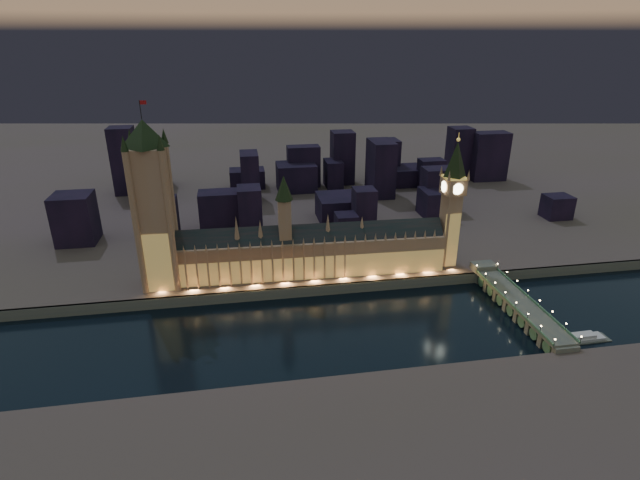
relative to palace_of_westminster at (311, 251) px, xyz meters
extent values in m
plane|color=black|center=(0.80, -61.74, -26.37)|extent=(2000.00, 2000.00, 0.00)
cube|color=#4F4535|center=(0.80, 458.26, -22.37)|extent=(2000.00, 960.00, 8.00)
cube|color=#485253|center=(0.80, -20.74, -22.37)|extent=(2000.00, 2.50, 8.00)
cube|color=#A07249|center=(0.91, 0.26, -4.37)|extent=(200.46, 25.30, 28.00)
cube|color=tan|center=(0.91, -9.99, -9.37)|extent=(200.00, 0.50, 18.00)
cube|color=black|center=(0.91, 0.26, 12.63)|extent=(200.36, 21.57, 16.26)
cube|color=#A07249|center=(-19.09, 0.26, 25.63)|extent=(9.00, 9.00, 32.00)
cone|color=black|center=(-19.09, 0.26, 50.63)|extent=(13.00, 13.00, 18.00)
cube|color=#A07249|center=(-99.09, -10.34, -4.37)|extent=(1.20, 1.20, 28.00)
cone|color=#A07249|center=(-99.09, -9.74, 12.63)|extent=(2.00, 2.00, 6.00)
cube|color=#A07249|center=(-91.40, -10.34, -4.37)|extent=(1.20, 1.20, 28.00)
cone|color=#A07249|center=(-91.40, -9.74, 12.63)|extent=(2.00, 2.00, 6.00)
cube|color=#A07249|center=(-83.71, -10.34, -4.37)|extent=(1.20, 1.20, 28.00)
cone|color=#A07249|center=(-83.71, -9.74, 12.63)|extent=(2.00, 2.00, 6.00)
cube|color=#A07249|center=(-76.02, -10.34, -4.37)|extent=(1.20, 1.20, 28.00)
cone|color=#A07249|center=(-76.02, -9.74, 12.63)|extent=(2.00, 2.00, 6.00)
cube|color=#A07249|center=(-68.32, -10.34, -4.37)|extent=(1.20, 1.20, 28.00)
cone|color=#A07249|center=(-68.32, -9.74, 12.63)|extent=(2.00, 2.00, 6.00)
cube|color=#A07249|center=(-60.63, -10.34, -4.37)|extent=(1.20, 1.20, 28.00)
cone|color=#A07249|center=(-60.63, -9.74, 12.63)|extent=(2.00, 2.00, 6.00)
cube|color=#A07249|center=(-52.94, -10.34, -4.37)|extent=(1.20, 1.20, 28.00)
cone|color=#A07249|center=(-52.94, -9.74, 12.63)|extent=(2.00, 2.00, 6.00)
cube|color=#A07249|center=(-45.25, -10.34, -4.37)|extent=(1.20, 1.20, 28.00)
cone|color=#A07249|center=(-45.25, -9.74, 12.63)|extent=(2.00, 2.00, 6.00)
cube|color=#A07249|center=(-37.55, -10.34, -4.37)|extent=(1.20, 1.20, 28.00)
cone|color=#A07249|center=(-37.55, -9.74, 12.63)|extent=(2.00, 2.00, 6.00)
cube|color=#A07249|center=(-29.86, -10.34, -4.37)|extent=(1.20, 1.20, 28.00)
cone|color=#A07249|center=(-29.86, -9.74, 12.63)|extent=(2.00, 2.00, 6.00)
cube|color=#A07249|center=(-22.17, -10.34, -4.37)|extent=(1.20, 1.20, 28.00)
cone|color=#A07249|center=(-22.17, -9.74, 12.63)|extent=(2.00, 2.00, 6.00)
cube|color=#A07249|center=(-14.48, -10.34, -4.37)|extent=(1.20, 1.20, 28.00)
cone|color=#A07249|center=(-14.48, -9.74, 12.63)|extent=(2.00, 2.00, 6.00)
cube|color=#A07249|center=(-6.78, -10.34, -4.37)|extent=(1.20, 1.20, 28.00)
cone|color=#A07249|center=(-6.78, -9.74, 12.63)|extent=(2.00, 2.00, 6.00)
cube|color=#A07249|center=(0.91, -10.34, -4.37)|extent=(1.20, 1.20, 28.00)
cone|color=#A07249|center=(0.91, -9.74, 12.63)|extent=(2.00, 2.00, 6.00)
cube|color=#A07249|center=(8.60, -10.34, -4.37)|extent=(1.20, 1.20, 28.00)
cone|color=#A07249|center=(8.60, -9.74, 12.63)|extent=(2.00, 2.00, 6.00)
cube|color=#A07249|center=(16.29, -10.34, -4.37)|extent=(1.20, 1.20, 28.00)
cone|color=#A07249|center=(16.29, -9.74, 12.63)|extent=(2.00, 2.00, 6.00)
cube|color=#A07249|center=(23.98, -10.34, -4.37)|extent=(1.20, 1.20, 28.00)
cone|color=#A07249|center=(23.98, -9.74, 12.63)|extent=(2.00, 2.00, 6.00)
cube|color=#A07249|center=(31.68, -10.34, -4.37)|extent=(1.20, 1.20, 28.00)
cone|color=#A07249|center=(31.68, -9.74, 12.63)|extent=(2.00, 2.00, 6.00)
cube|color=#A07249|center=(39.37, -10.34, -4.37)|extent=(1.20, 1.20, 28.00)
cone|color=#A07249|center=(39.37, -9.74, 12.63)|extent=(2.00, 2.00, 6.00)
cube|color=#A07249|center=(47.06, -10.34, -4.37)|extent=(1.20, 1.20, 28.00)
cone|color=#A07249|center=(47.06, -9.74, 12.63)|extent=(2.00, 2.00, 6.00)
cube|color=#A07249|center=(54.75, -10.34, -4.37)|extent=(1.20, 1.20, 28.00)
cone|color=#A07249|center=(54.75, -9.74, 12.63)|extent=(2.00, 2.00, 6.00)
cube|color=#A07249|center=(62.45, -10.34, -4.37)|extent=(1.20, 1.20, 28.00)
cone|color=#A07249|center=(62.45, -9.74, 12.63)|extent=(2.00, 2.00, 6.00)
cube|color=#A07249|center=(70.14, -10.34, -4.37)|extent=(1.20, 1.20, 28.00)
cone|color=#A07249|center=(70.14, -9.74, 12.63)|extent=(2.00, 2.00, 6.00)
cube|color=#A07249|center=(77.83, -10.34, -4.37)|extent=(1.20, 1.20, 28.00)
cone|color=#A07249|center=(77.83, -9.74, 12.63)|extent=(2.00, 2.00, 6.00)
cube|color=#A07249|center=(85.52, -10.34, -4.37)|extent=(1.20, 1.20, 28.00)
cone|color=#A07249|center=(85.52, -9.74, 12.63)|extent=(2.00, 2.00, 6.00)
cube|color=#A07249|center=(93.22, -10.34, -4.37)|extent=(1.20, 1.20, 28.00)
cone|color=#A07249|center=(93.22, -9.74, 12.63)|extent=(2.00, 2.00, 6.00)
cube|color=#A07249|center=(100.91, -10.34, -4.37)|extent=(1.20, 1.20, 28.00)
cone|color=#A07249|center=(100.91, -9.74, 12.63)|extent=(2.00, 2.00, 6.00)
cone|color=#A07249|center=(-54.09, 0.26, 22.63)|extent=(4.40, 4.40, 18.00)
cone|color=#A07249|center=(-37.09, 0.26, 20.63)|extent=(4.40, 4.40, 14.00)
cone|color=#A07249|center=(12.91, 0.26, 21.63)|extent=(4.40, 4.40, 16.00)
cone|color=#A07249|center=(38.91, 0.26, 19.63)|extent=(4.40, 4.40, 12.00)
cube|color=#A07249|center=(-109.20, 0.26, 32.26)|extent=(22.93, 22.93, 101.25)
cube|color=tan|center=(-109.20, -10.94, 3.63)|extent=(22.00, 0.50, 44.00)
cone|color=black|center=(-109.20, 0.26, 91.88)|extent=(31.68, 31.68, 18.00)
cylinder|color=black|center=(-109.20, 0.26, 106.88)|extent=(0.50, 0.50, 12.00)
cube|color=#A81215|center=(-107.00, 0.26, 111.38)|extent=(4.00, 0.15, 2.50)
cylinder|color=#A07249|center=(-120.20, -10.74, 32.26)|extent=(4.40, 4.40, 101.25)
cone|color=black|center=(-120.20, -10.74, 87.88)|extent=(5.20, 5.20, 10.00)
cylinder|color=#A07249|center=(-120.20, 11.26, 32.26)|extent=(4.40, 4.40, 101.25)
cone|color=black|center=(-120.20, 11.26, 87.88)|extent=(5.20, 5.20, 10.00)
cylinder|color=#A07249|center=(-98.20, -10.74, 32.26)|extent=(4.40, 4.40, 101.25)
cone|color=black|center=(-98.20, -10.74, 87.88)|extent=(5.20, 5.20, 10.00)
cylinder|color=#A07249|center=(-98.20, 11.26, 32.26)|extent=(4.40, 4.40, 101.25)
cone|color=black|center=(-98.20, 11.26, 87.88)|extent=(5.20, 5.20, 10.00)
cube|color=#A07249|center=(108.80, 0.26, 10.46)|extent=(13.43, 13.43, 57.66)
cube|color=tan|center=(108.80, -5.94, 3.63)|extent=(12.00, 0.50, 44.00)
cube|color=#A07249|center=(108.80, 0.26, 45.60)|extent=(15.00, 15.00, 12.62)
cube|color=#F2C64C|center=(108.80, 0.26, 52.51)|extent=(15.75, 15.75, 1.20)
cone|color=black|center=(108.80, 0.26, 66.11)|extent=(18.00, 18.00, 26.00)
sphere|color=#F2C64C|center=(108.80, 0.26, 80.61)|extent=(2.80, 2.80, 2.80)
cylinder|color=#F2C64C|center=(108.80, 0.26, 83.11)|extent=(0.40, 0.40, 5.00)
cylinder|color=#FFF2BF|center=(108.80, -7.49, 45.60)|extent=(8.40, 0.50, 8.40)
cylinder|color=#FFF2BF|center=(108.80, 8.01, 45.60)|extent=(8.40, 0.50, 8.40)
cylinder|color=#FFF2BF|center=(101.05, 0.26, 45.60)|extent=(0.50, 8.40, 8.40)
cylinder|color=#FFF2BF|center=(116.55, 0.26, 45.60)|extent=(0.50, 8.40, 8.40)
cone|color=#A07249|center=(101.30, -7.24, 55.91)|extent=(2.60, 2.60, 8.00)
cone|color=#A07249|center=(101.30, 7.76, 55.91)|extent=(2.60, 2.60, 8.00)
cone|color=#A07249|center=(116.30, -7.24, 55.91)|extent=(2.60, 2.60, 8.00)
cone|color=#A07249|center=(116.30, 7.76, 55.91)|extent=(2.60, 2.60, 8.00)
cube|color=#485253|center=(132.94, -71.74, -16.87)|extent=(17.58, 100.00, 1.60)
cube|color=#305B46|center=(124.55, -71.74, -15.47)|extent=(0.80, 100.00, 1.60)
cube|color=#305B46|center=(141.33, -71.74, -15.47)|extent=(0.80, 100.00, 1.60)
cube|color=#485253|center=(132.94, -16.74, -17.62)|extent=(17.58, 12.00, 9.50)
cube|color=#485253|center=(132.94, -121.74, -22.02)|extent=(15.82, 4.00, 9.50)
cylinder|color=black|center=(124.55, -121.74, -13.67)|extent=(0.30, 0.30, 4.40)
sphere|color=#FFD88C|center=(124.55, -121.74, -11.37)|extent=(1.00, 1.00, 1.00)
cylinder|color=black|center=(141.33, -121.74, -13.67)|extent=(0.30, 0.30, 4.40)
sphere|color=#FFD88C|center=(141.33, -121.74, -11.37)|extent=(1.00, 1.00, 1.00)
cube|color=#485253|center=(132.94, -107.46, -22.02)|extent=(15.82, 4.00, 9.50)
cylinder|color=black|center=(124.55, -107.46, -13.67)|extent=(0.30, 0.30, 4.40)
sphere|color=#FFD88C|center=(124.55, -107.46, -11.37)|extent=(1.00, 1.00, 1.00)
cylinder|color=black|center=(141.33, -107.46, -13.67)|extent=(0.30, 0.30, 4.40)
sphere|color=#FFD88C|center=(141.33, -107.46, -11.37)|extent=(1.00, 1.00, 1.00)
cube|color=#485253|center=(132.94, -93.17, -22.02)|extent=(15.82, 4.00, 9.50)
cylinder|color=black|center=(124.55, -93.17, -13.67)|extent=(0.30, 0.30, 4.40)
sphere|color=#FFD88C|center=(124.55, -93.17, -11.37)|extent=(1.00, 1.00, 1.00)
cylinder|color=black|center=(141.33, -93.17, -13.67)|extent=(0.30, 0.30, 4.40)
sphere|color=#FFD88C|center=(141.33, -93.17, -11.37)|extent=(1.00, 1.00, 1.00)
cube|color=#485253|center=(132.94, -78.89, -22.02)|extent=(15.82, 4.00, 9.50)
cylinder|color=black|center=(124.55, -78.89, -13.67)|extent=(0.30, 0.30, 4.40)
sphere|color=#FFD88C|center=(124.55, -78.89, -11.37)|extent=(1.00, 1.00, 1.00)
cylinder|color=black|center=(141.33, -78.89, -13.67)|extent=(0.30, 0.30, 4.40)
sphere|color=#FFD88C|center=(141.33, -78.89, -11.37)|extent=(1.00, 1.00, 1.00)
cube|color=#485253|center=(132.94, -64.60, -22.02)|extent=(15.82, 4.00, 9.50)
cylinder|color=black|center=(124.55, -64.60, -13.67)|extent=(0.30, 0.30, 4.40)
sphere|color=#FFD88C|center=(124.55, -64.60, -11.37)|extent=(1.00, 1.00, 1.00)
cylinder|color=black|center=(141.33, -64.60, -13.67)|extent=(0.30, 0.30, 4.40)
sphere|color=#FFD88C|center=(141.33, -64.60, -11.37)|extent=(1.00, 1.00, 1.00)
cube|color=#485253|center=(132.94, -50.32, -22.02)|extent=(15.82, 4.00, 9.50)
cylinder|color=black|center=(124.55, -50.32, -13.67)|extent=(0.30, 0.30, 4.40)
sphere|color=#FFD88C|center=(124.55, -50.32, -11.37)|extent=(1.00, 1.00, 1.00)
cylinder|color=black|center=(141.33, -50.32, -13.67)|extent=(0.30, 0.30, 4.40)
sphere|color=#FFD88C|center=(141.33, -50.32, -11.37)|extent=(1.00, 1.00, 1.00)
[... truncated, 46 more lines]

